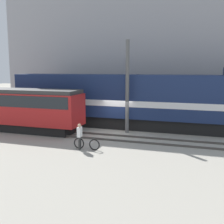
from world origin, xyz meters
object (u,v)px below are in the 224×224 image
object	(u,v)px
freight_locomotive	(131,100)
bicycle	(87,144)
person	(80,134)
utility_pole_left	(127,87)
streetcar	(14,107)

from	to	relation	value
freight_locomotive	bicycle	size ratio (longest dim) A/B	11.75
person	utility_pole_left	xyz separation A→B (m)	(1.58, 5.47, 2.63)
bicycle	utility_pole_left	bearing A→B (deg)	77.62
bicycle	freight_locomotive	bearing A→B (deg)	83.04
streetcar	utility_pole_left	size ratio (longest dim) A/B	1.62
person	utility_pole_left	distance (m)	6.27
bicycle	person	bearing A→B (deg)	-160.34
streetcar	person	world-z (taller)	streetcar
streetcar	bicycle	world-z (taller)	streetcar
streetcar	person	size ratio (longest dim) A/B	7.06
freight_locomotive	utility_pole_left	bearing A→B (deg)	-82.70
streetcar	freight_locomotive	bearing A→B (deg)	25.12
freight_locomotive	streetcar	size ratio (longest dim) A/B	1.78
streetcar	utility_pole_left	bearing A→B (deg)	12.82
freight_locomotive	utility_pole_left	xyz separation A→B (m)	(0.27, -2.08, 1.23)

